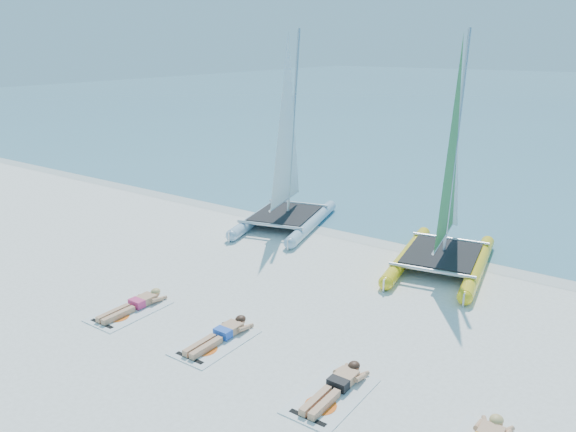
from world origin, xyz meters
name	(u,v)px	position (x,y,z in m)	size (l,w,h in m)	color
ground	(288,307)	(0.00, 0.00, 0.00)	(140.00, 140.00, 0.00)	white
wet_sand_strip	(390,241)	(0.00, 5.50, 0.00)	(140.00, 1.40, 0.01)	silver
catamaran_blue	(286,167)	(-3.66, 5.07, 1.97)	(3.46, 5.25, 6.59)	#A2BDD5
catamaran_yellow	(450,191)	(1.97, 4.90, 2.05)	(3.06, 5.25, 6.52)	yellow
towel_a	(129,311)	(-2.82, -2.33, 0.01)	(1.00, 1.85, 0.02)	silver
sunbather_a	(136,304)	(-2.82, -2.13, 0.12)	(0.37, 1.73, 0.26)	tan
towel_b	(216,342)	(-0.25, -2.21, 0.01)	(1.00, 1.85, 0.02)	silver
sunbather_b	(222,334)	(-0.25, -2.02, 0.12)	(0.37, 1.73, 0.26)	tan
towel_c	(331,396)	(2.65, -2.40, 0.01)	(1.00, 1.85, 0.02)	silver
sunbather_c	(337,385)	(2.65, -2.21, 0.12)	(0.37, 1.73, 0.26)	tan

